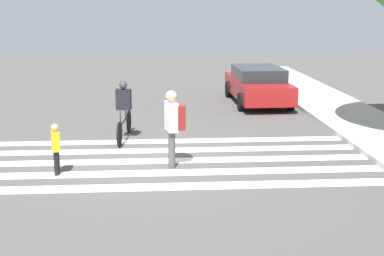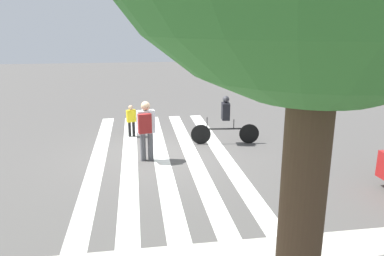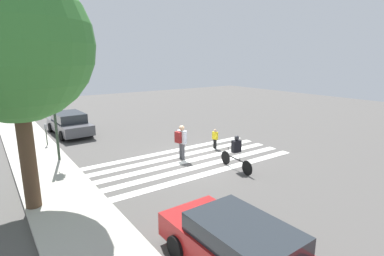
# 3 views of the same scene
# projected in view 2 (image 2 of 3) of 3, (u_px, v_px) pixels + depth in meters

# --- Properties ---
(ground_plane) EXTENTS (60.00, 60.00, 0.00)m
(ground_plane) POSITION_uv_depth(u_px,v_px,m) (161.00, 156.00, 11.26)
(ground_plane) COLOR #4C4947
(crosswalk_stripes) EXTENTS (4.16, 10.00, 0.01)m
(crosswalk_stripes) POSITION_uv_depth(u_px,v_px,m) (161.00, 156.00, 11.26)
(crosswalk_stripes) COLOR silver
(crosswalk_stripes) RESTS_ON ground_plane
(pedestrian_child_with_backpack) EXTENTS (0.52, 0.47, 1.75)m
(pedestrian_child_with_backpack) POSITION_uv_depth(u_px,v_px,m) (146.00, 127.00, 10.60)
(pedestrian_child_with_backpack) COLOR #4C4C51
(pedestrian_child_with_backpack) RESTS_ON ground_plane
(pedestrian_adult_yellow_jacket) EXTENTS (0.34, 0.23, 1.13)m
(pedestrian_adult_yellow_jacket) POSITION_uv_depth(u_px,v_px,m) (131.00, 119.00, 13.07)
(pedestrian_adult_yellow_jacket) COLOR black
(pedestrian_adult_yellow_jacket) RESTS_ON ground_plane
(cyclist_near_curb) EXTENTS (2.25, 0.42, 1.61)m
(cyclist_near_curb) POSITION_uv_depth(u_px,v_px,m) (225.00, 118.00, 12.22)
(cyclist_near_curb) COLOR black
(cyclist_near_curb) RESTS_ON ground_plane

